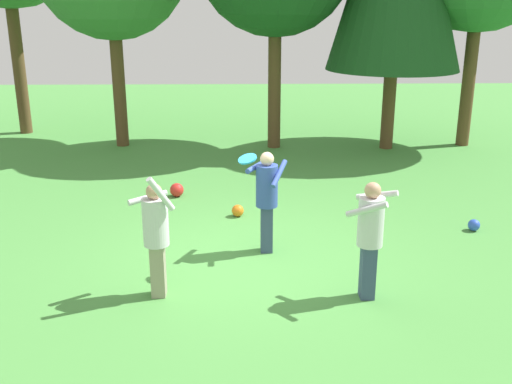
# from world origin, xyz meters

# --- Properties ---
(ground_plane) EXTENTS (40.00, 40.00, 0.00)m
(ground_plane) POSITION_xyz_m (0.00, 0.00, 0.00)
(ground_plane) COLOR #4C9342
(person_thrower) EXTENTS (0.65, 0.65, 1.75)m
(person_thrower) POSITION_xyz_m (-1.20, -1.27, 0.94)
(person_thrower) COLOR gray
(person_thrower) RESTS_ON ground_plane
(person_catcher) EXTENTS (0.67, 0.70, 1.63)m
(person_catcher) POSITION_xyz_m (0.31, 0.19, 0.96)
(person_catcher) COLOR #38476B
(person_catcher) RESTS_ON ground_plane
(person_bystander) EXTENTS (0.72, 0.69, 1.62)m
(person_bystander) POSITION_xyz_m (1.60, -1.40, 0.96)
(person_bystander) COLOR #38476B
(person_bystander) RESTS_ON ground_plane
(frisbee) EXTENTS (0.38, 0.38, 0.12)m
(frisbee) POSITION_xyz_m (0.01, -0.47, 1.69)
(frisbee) COLOR #2393D1
(ball_red) EXTENTS (0.28, 0.28, 0.28)m
(ball_red) POSITION_xyz_m (-1.40, 2.99, 0.14)
(ball_red) COLOR red
(ball_red) RESTS_ON ground_plane
(ball_orange) EXTENTS (0.22, 0.22, 0.22)m
(ball_orange) POSITION_xyz_m (-0.15, 1.79, 0.11)
(ball_orange) COLOR orange
(ball_orange) RESTS_ON ground_plane
(ball_blue) EXTENTS (0.21, 0.21, 0.21)m
(ball_blue) POSITION_xyz_m (3.95, 0.97, 0.10)
(ball_blue) COLOR blue
(ball_blue) RESTS_ON ground_plane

